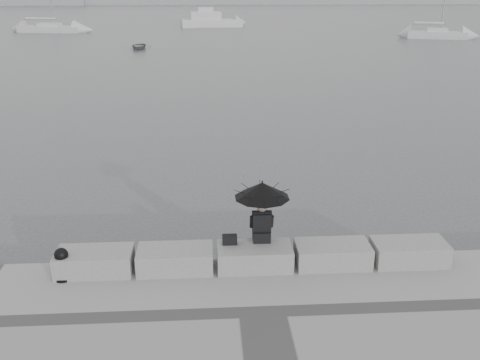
{
  "coord_description": "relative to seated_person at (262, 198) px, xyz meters",
  "views": [
    {
      "loc": [
        -0.95,
        -10.61,
        6.31
      ],
      "look_at": [
        -0.1,
        3.0,
        1.24
      ],
      "focal_mm": 40.0,
      "sensor_mm": 36.0,
      "label": 1
    }
  ],
  "objects": [
    {
      "name": "ground",
      "position": [
        -0.17,
        0.17,
        -2.01
      ],
      "size": [
        360.0,
        360.0,
        0.0
      ],
      "primitive_type": "plane",
      "color": "#444649",
      "rests_on": "ground"
    },
    {
      "name": "stone_block_right",
      "position": [
        1.53,
        -0.28,
        -1.26
      ],
      "size": [
        1.6,
        0.8,
        0.5
      ],
      "primitive_type": "cube",
      "color": "slate",
      "rests_on": "promenade"
    },
    {
      "name": "sailboat_left",
      "position": [
        -21.68,
        64.37,
        -1.49
      ],
      "size": [
        8.59,
        3.91,
        12.9
      ],
      "rotation": [
        0.0,
        0.0,
        -0.19
      ],
      "color": "#B8B8BA",
      "rests_on": "ground"
    },
    {
      "name": "stone_block_centre",
      "position": [
        -0.17,
        -0.28,
        -1.26
      ],
      "size": [
        1.6,
        0.8,
        0.5
      ],
      "primitive_type": "cube",
      "color": "slate",
      "rests_on": "promenade"
    },
    {
      "name": "bag",
      "position": [
        -0.7,
        -0.12,
        -0.91
      ],
      "size": [
        0.31,
        0.18,
        0.2
      ],
      "primitive_type": "cube",
      "color": "black",
      "rests_on": "stone_block_centre"
    },
    {
      "name": "seated_person",
      "position": [
        0.0,
        0.0,
        0.0
      ],
      "size": [
        1.2,
        1.2,
        1.39
      ],
      "rotation": [
        0.0,
        0.0,
        -0.01
      ],
      "color": "black",
      "rests_on": "stone_block_centre"
    },
    {
      "name": "motor_cruiser",
      "position": [
        -0.25,
        71.89,
        -1.12
      ],
      "size": [
        9.23,
        4.18,
        4.5
      ],
      "rotation": [
        0.0,
        0.0,
        0.16
      ],
      "color": "#B8B8BA",
      "rests_on": "ground"
    },
    {
      "name": "sailboat_right",
      "position": [
        26.2,
        53.24,
        -1.47
      ],
      "size": [
        7.09,
        4.28,
        12.9
      ],
      "rotation": [
        0.0,
        0.0,
        -0.3
      ],
      "color": "#B8B8BA",
      "rests_on": "ground"
    },
    {
      "name": "dinghy",
      "position": [
        -7.81,
        44.64,
        -1.75
      ],
      "size": [
        3.21,
        1.55,
        0.53
      ],
      "primitive_type": "imported",
      "rotation": [
        0.0,
        0.0,
        -0.07
      ],
      "color": "gray",
      "rests_on": "ground"
    },
    {
      "name": "stone_block_left",
      "position": [
        -1.87,
        -0.28,
        -1.26
      ],
      "size": [
        1.6,
        0.8,
        0.5
      ],
      "primitive_type": "cube",
      "color": "slate",
      "rests_on": "promenade"
    },
    {
      "name": "distant_landmass",
      "position": [
        -8.31,
        154.68,
        -1.11
      ],
      "size": [
        180.0,
        8.0,
        2.8
      ],
      "color": "#929497",
      "rests_on": "ground"
    },
    {
      "name": "stone_block_far_right",
      "position": [
        3.23,
        -0.28,
        -1.26
      ],
      "size": [
        1.6,
        0.8,
        0.5
      ],
      "primitive_type": "cube",
      "color": "slate",
      "rests_on": "promenade"
    },
    {
      "name": "stone_block_far_left",
      "position": [
        -3.57,
        -0.28,
        -1.26
      ],
      "size": [
        1.6,
        0.8,
        0.5
      ],
      "primitive_type": "cube",
      "color": "slate",
      "rests_on": "promenade"
    },
    {
      "name": "mooring_bollard",
      "position": [
        -4.19,
        -0.49,
        -1.22
      ],
      "size": [
        0.44,
        0.44,
        0.7
      ],
      "color": "black",
      "rests_on": "promenade"
    }
  ]
}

